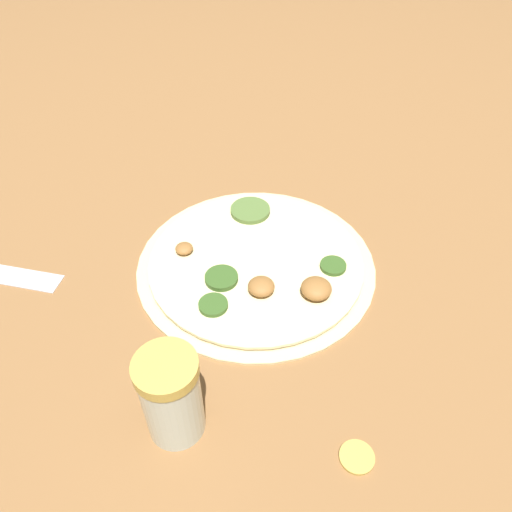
# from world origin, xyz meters

# --- Properties ---
(ground_plane) EXTENTS (3.00, 3.00, 0.00)m
(ground_plane) POSITION_xyz_m (0.00, 0.00, 0.00)
(ground_plane) COLOR olive
(pizza) EXTENTS (0.30, 0.30, 0.03)m
(pizza) POSITION_xyz_m (0.00, -0.00, 0.01)
(pizza) COLOR beige
(pizza) RESTS_ON ground_plane
(spice_jar) EXTENTS (0.06, 0.06, 0.10)m
(spice_jar) POSITION_xyz_m (0.12, -0.20, 0.05)
(spice_jar) COLOR silver
(spice_jar) RESTS_ON ground_plane
(loose_cap) EXTENTS (0.03, 0.03, 0.01)m
(loose_cap) POSITION_xyz_m (0.25, -0.09, 0.00)
(loose_cap) COLOR gold
(loose_cap) RESTS_ON ground_plane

